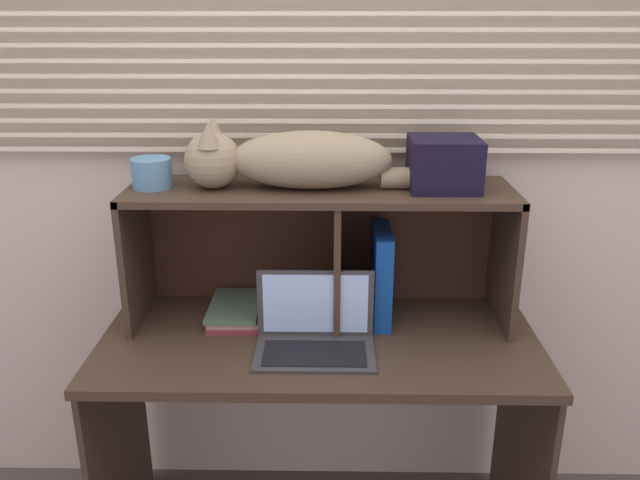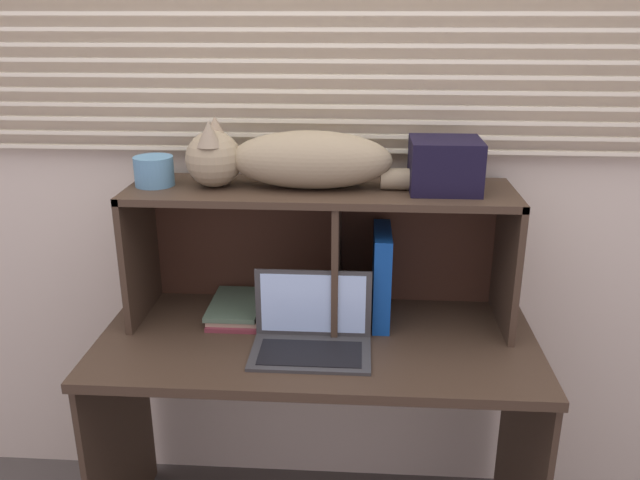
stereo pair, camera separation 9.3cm
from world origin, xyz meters
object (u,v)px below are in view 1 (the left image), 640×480
cat (290,160)px  book_stack (237,310)px  binder_upright (381,275)px  storage_box (444,164)px  small_basket (152,173)px  laptop (315,334)px

cat → book_stack: size_ratio=3.08×
binder_upright → storage_box: (0.17, 0.00, 0.36)m
small_basket → storage_box: bearing=0.0°
cat → binder_upright: cat is taller
book_stack → small_basket: 0.51m
cat → binder_upright: size_ratio=2.69×
storage_box → book_stack: bearing=179.8°
binder_upright → book_stack: (-0.46, 0.00, -0.13)m
binder_upright → book_stack: 0.48m
cat → small_basket: size_ratio=6.80×
cat → book_stack: 0.53m
cat → laptop: size_ratio=2.34×
cat → small_basket: bearing=180.0°
binder_upright → laptop: bearing=-135.2°
laptop → binder_upright: (0.21, 0.20, 0.10)m
laptop → book_stack: (-0.26, 0.21, -0.03)m
small_basket → book_stack: bearing=0.6°
laptop → book_stack: 0.33m
cat → storage_box: cat is taller
cat → binder_upright: 0.47m
laptop → binder_upright: 0.31m
laptop → book_stack: laptop is taller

